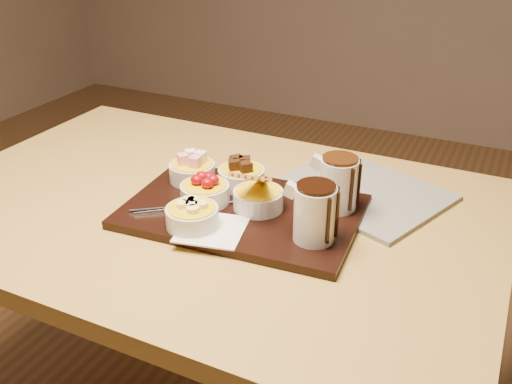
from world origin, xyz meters
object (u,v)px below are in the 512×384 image
at_px(dining_table, 207,243).
at_px(pitcher_dark_chocolate, 315,214).
at_px(serving_board, 243,212).
at_px(pitcher_milk_chocolate, 338,184).
at_px(bowl_strawberries, 205,193).
at_px(newspaper, 361,192).

height_order(dining_table, pitcher_dark_chocolate, pitcher_dark_chocolate).
xyz_separation_m(serving_board, pitcher_milk_chocolate, (0.17, 0.08, 0.06)).
bearing_deg(pitcher_dark_chocolate, bowl_strawberries, 167.35).
bearing_deg(dining_table, pitcher_milk_chocolate, 14.89).
distance_m(pitcher_dark_chocolate, pitcher_milk_chocolate, 0.13).
bearing_deg(bowl_strawberries, serving_board, 7.80).
distance_m(serving_board, pitcher_milk_chocolate, 0.20).
xyz_separation_m(serving_board, pitcher_dark_chocolate, (0.17, -0.05, 0.06)).
relative_size(serving_board, pitcher_dark_chocolate, 4.43).
distance_m(bowl_strawberries, pitcher_dark_chocolate, 0.25).
relative_size(dining_table, serving_board, 2.61).
xyz_separation_m(dining_table, pitcher_milk_chocolate, (0.26, 0.07, 0.17)).
xyz_separation_m(serving_board, newspaper, (0.19, 0.19, -0.00)).
bearing_deg(dining_table, serving_board, -7.64).
height_order(serving_board, pitcher_dark_chocolate, pitcher_dark_chocolate).
bearing_deg(pitcher_dark_chocolate, pitcher_milk_chocolate, 85.60).
distance_m(dining_table, serving_board, 0.14).
xyz_separation_m(pitcher_milk_chocolate, newspaper, (0.02, 0.11, -0.06)).
xyz_separation_m(bowl_strawberries, pitcher_milk_chocolate, (0.25, 0.09, 0.03)).
relative_size(bowl_strawberries, newspaper, 0.30).
relative_size(pitcher_dark_chocolate, newspaper, 0.31).
bearing_deg(newspaper, dining_table, -126.13).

